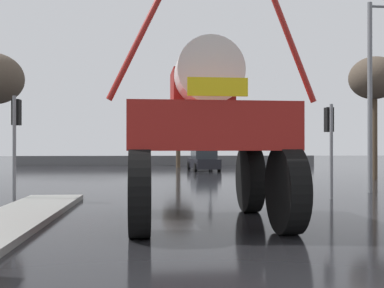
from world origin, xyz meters
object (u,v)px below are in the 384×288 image
traffic_signal_near_right (329,130)px  bare_tree_far_center (178,118)px  sedan_ahead (203,161)px  oversize_sprayer (204,132)px  traffic_signal_near_left (16,125)px  traffic_signal_far_left (210,134)px  bare_tree_right (374,79)px  streetlight_near_right (374,85)px

traffic_signal_near_right → bare_tree_far_center: bearing=100.2°
sedan_ahead → oversize_sprayer: bearing=168.0°
sedan_ahead → traffic_signal_near_left: 19.55m
oversize_sprayer → traffic_signal_near_left: 7.24m
traffic_signal_far_left → bare_tree_far_center: size_ratio=0.69×
traffic_signal_near_left → bare_tree_right: bare_tree_right is taller
streetlight_near_right → bare_tree_right: bearing=63.5°
traffic_signal_near_left → bare_tree_right: bearing=27.2°
streetlight_near_right → bare_tree_far_center: bearing=107.6°
traffic_signal_far_left → bare_tree_far_center: bare_tree_far_center is taller
bare_tree_right → bare_tree_far_center: size_ratio=1.23×
traffic_signal_far_left → traffic_signal_near_left: bearing=-115.2°
sedan_ahead → traffic_signal_near_left: size_ratio=1.25×
oversize_sprayer → traffic_signal_near_left: (-5.67, 4.50, 0.37)m
traffic_signal_far_left → bare_tree_far_center: (-2.15, 4.75, 1.43)m
oversize_sprayer → traffic_signal_near_right: size_ratio=1.57×
oversize_sprayer → streetlight_near_right: size_ratio=0.69×
sedan_ahead → bare_tree_far_center: bare_tree_far_center is taller
traffic_signal_near_right → sedan_ahead: bearing=98.0°
traffic_signal_near_right → bare_tree_far_center: bare_tree_far_center is taller
oversize_sprayer → sedan_ahead: 22.43m
traffic_signal_near_left → traffic_signal_far_left: size_ratio=0.93×
oversize_sprayer → streetlight_near_right: 9.87m
sedan_ahead → streetlight_near_right: (5.01, -15.94, 3.44)m
oversize_sprayer → sedan_ahead: (2.29, 22.27, -1.41)m
sedan_ahead → traffic_signal_near_right: 18.02m
streetlight_near_right → bare_tree_far_center: 21.95m
traffic_signal_near_left → bare_tree_right: size_ratio=0.52×
oversize_sprayer → traffic_signal_near_right: (4.79, 4.50, 0.22)m
traffic_signal_near_right → streetlight_near_right: size_ratio=0.44×
traffic_signal_near_right → traffic_signal_near_left: bearing=-180.0°
sedan_ahead → traffic_signal_far_left: traffic_signal_far_left is taller
traffic_signal_near_left → bare_tree_far_center: bare_tree_far_center is taller
bare_tree_right → sedan_ahead: bearing=131.1°
traffic_signal_near_left → streetlight_near_right: (12.97, 1.83, 1.66)m
bare_tree_right → bare_tree_far_center: bearing=124.3°
traffic_signal_far_left → traffic_signal_near_right: bearing=-83.8°
oversize_sprayer → bare_tree_right: 16.91m
traffic_signal_near_right → bare_tree_right: (5.74, 8.32, 3.03)m
traffic_signal_near_right → bare_tree_far_center: size_ratio=0.60×
sedan_ahead → bare_tree_right: (8.24, -9.45, 4.66)m
oversize_sprayer → streetlight_near_right: (7.30, 6.33, 2.03)m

